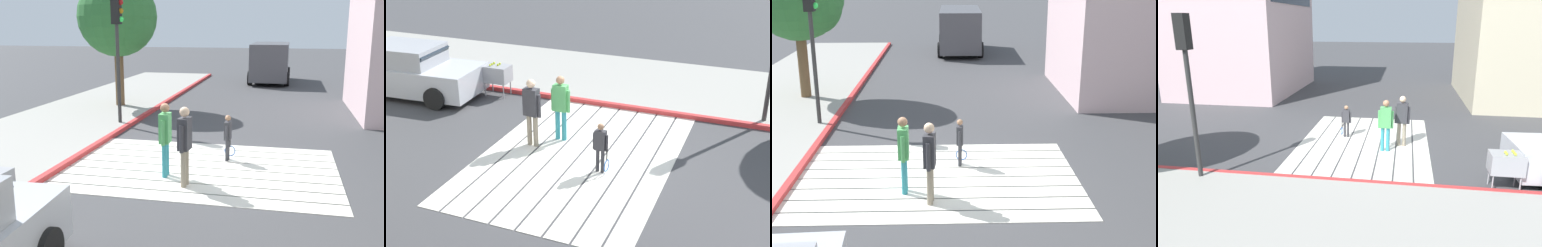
% 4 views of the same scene
% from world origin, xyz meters
% --- Properties ---
extents(ground_plane, '(120.00, 120.00, 0.00)m').
position_xyz_m(ground_plane, '(0.00, 0.00, 0.00)').
color(ground_plane, '#424244').
extents(crosswalk_stripes, '(6.40, 4.35, 0.01)m').
position_xyz_m(crosswalk_stripes, '(0.00, -0.00, 0.01)').
color(crosswalk_stripes, silver).
rests_on(crosswalk_stripes, ground).
extents(sidewalk_west, '(4.80, 40.00, 0.12)m').
position_xyz_m(sidewalk_west, '(-5.60, 0.00, 0.06)').
color(sidewalk_west, '#9E9B93').
rests_on(sidewalk_west, ground).
extents(curb_painted, '(0.16, 40.00, 0.13)m').
position_xyz_m(curb_painted, '(-3.25, 0.00, 0.07)').
color(curb_painted, '#BC3333').
rests_on(curb_painted, ground).
extents(car_parked_near_curb, '(2.18, 4.40, 1.57)m').
position_xyz_m(car_parked_near_curb, '(-2.00, -6.35, 0.73)').
color(car_parked_near_curb, silver).
rests_on(car_parked_near_curb, ground).
extents(tennis_ball_cart, '(0.56, 0.80, 1.02)m').
position_xyz_m(tennis_ball_cart, '(-2.90, -3.86, 0.70)').
color(tennis_ball_cart, '#99999E').
rests_on(tennis_ball_cart, ground).
extents(pedestrian_adult_lead, '(0.22, 0.50, 1.69)m').
position_xyz_m(pedestrian_adult_lead, '(-0.67, -0.76, 0.98)').
color(pedestrian_adult_lead, teal).
rests_on(pedestrian_adult_lead, ground).
extents(pedestrian_adult_trailing, '(0.25, 0.50, 1.72)m').
position_xyz_m(pedestrian_adult_trailing, '(-0.11, -1.27, 1.00)').
color(pedestrian_adult_trailing, gray).
rests_on(pedestrian_adult_trailing, ground).
extents(pedestrian_child_with_racket, '(0.28, 0.37, 1.18)m').
position_xyz_m(pedestrian_child_with_racket, '(0.54, 0.72, 0.65)').
color(pedestrian_child_with_racket, '#333338').
rests_on(pedestrian_child_with_racket, ground).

